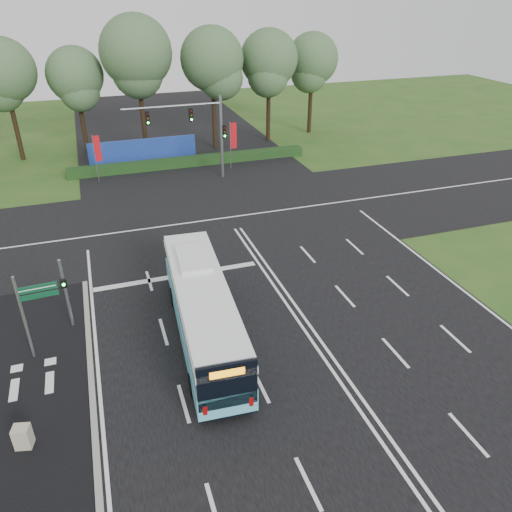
% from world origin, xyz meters
% --- Properties ---
extents(ground, '(120.00, 120.00, 0.00)m').
position_xyz_m(ground, '(0.00, 0.00, 0.00)').
color(ground, '#28521B').
rests_on(ground, ground).
extents(road_main, '(20.00, 120.00, 0.04)m').
position_xyz_m(road_main, '(0.00, 0.00, 0.02)').
color(road_main, black).
rests_on(road_main, ground).
extents(road_cross, '(120.00, 14.00, 0.05)m').
position_xyz_m(road_cross, '(0.00, 12.00, 0.03)').
color(road_cross, black).
rests_on(road_cross, ground).
extents(bike_path, '(5.00, 18.00, 0.06)m').
position_xyz_m(bike_path, '(-12.50, -3.00, 0.03)').
color(bike_path, black).
rests_on(bike_path, ground).
extents(kerb_strip, '(0.25, 18.00, 0.12)m').
position_xyz_m(kerb_strip, '(-10.10, -3.00, 0.06)').
color(kerb_strip, gray).
rests_on(kerb_strip, ground).
extents(city_bus, '(3.08, 11.42, 3.24)m').
position_xyz_m(city_bus, '(-4.79, -1.04, 1.63)').
color(city_bus, '#5FC4DC').
rests_on(city_bus, ground).
extents(pedestrian_signal, '(0.33, 0.43, 3.77)m').
position_xyz_m(pedestrian_signal, '(-10.80, 1.94, 2.06)').
color(pedestrian_signal, gray).
rests_on(pedestrian_signal, ground).
extents(street_sign, '(1.68, 0.19, 4.32)m').
position_xyz_m(street_sign, '(-12.15, 0.04, 2.70)').
color(street_sign, gray).
rests_on(street_sign, ground).
extents(utility_cabinet, '(0.69, 0.62, 0.99)m').
position_xyz_m(utility_cabinet, '(-12.56, -5.23, 0.49)').
color(utility_cabinet, '#B5AE92').
rests_on(utility_cabinet, ground).
extents(banner_flag_left, '(0.58, 0.21, 4.06)m').
position_xyz_m(banner_flag_left, '(-8.19, 22.79, 2.67)').
color(banner_flag_left, gray).
rests_on(banner_flag_left, ground).
extents(banner_flag_mid, '(0.64, 0.07, 4.30)m').
position_xyz_m(banner_flag_mid, '(3.51, 22.38, 2.82)').
color(banner_flag_mid, gray).
rests_on(banner_flag_mid, ground).
extents(traffic_light_gantry, '(8.41, 0.28, 7.00)m').
position_xyz_m(traffic_light_gantry, '(0.21, 20.50, 4.66)').
color(traffic_light_gantry, gray).
rests_on(traffic_light_gantry, ground).
extents(hedge, '(22.00, 1.20, 0.80)m').
position_xyz_m(hedge, '(0.00, 24.50, 0.40)').
color(hedge, '#153212').
rests_on(hedge, ground).
extents(blue_hoarding, '(10.00, 0.30, 2.20)m').
position_xyz_m(blue_hoarding, '(-4.00, 27.00, 1.10)').
color(blue_hoarding, navy).
rests_on(blue_hoarding, ground).
extents(eucalyptus_row, '(41.90, 8.48, 12.79)m').
position_xyz_m(eucalyptus_row, '(-2.46, 30.56, 8.36)').
color(eucalyptus_row, black).
rests_on(eucalyptus_row, ground).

